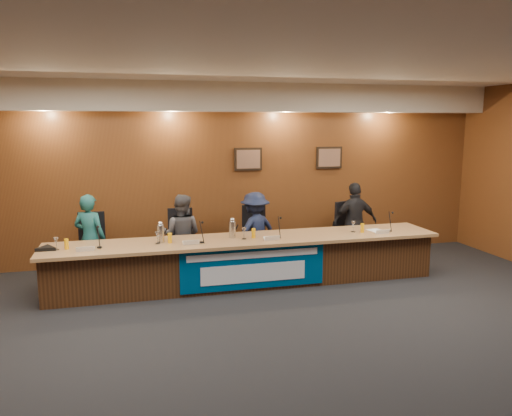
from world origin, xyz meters
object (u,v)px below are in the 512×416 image
Objects in this scene: panelist_a at (90,238)px; office_chair_a at (91,251)px; panelist_d at (355,223)px; office_chair_b at (181,245)px; dais_body at (247,262)px; banner at (254,268)px; carafe_mid at (232,229)px; office_chair_d at (352,235)px; office_chair_c at (254,241)px; speakerphone at (46,248)px; panelist_c at (255,231)px; panelist_b at (182,235)px; carafe_left at (161,234)px.

office_chair_a is (0.00, 0.10, -0.23)m from panelist_a.
panelist_d reaches higher than office_chair_b.
dais_body is 2.73× the size of banner.
dais_body is 4.12× the size of panelist_d.
office_chair_a is 1.84× the size of carafe_mid.
office_chair_c is at bearing 158.90° from office_chair_d.
speakerphone reaches higher than office_chair_c.
dais_body is 2.53m from panelist_a.
carafe_mid is (-0.54, -0.81, 0.40)m from office_chair_c.
banner is at bearing -24.36° from office_chair_a.
dais_body is 18.75× the size of speakerphone.
panelist_c is at bearing 52.53° from carafe_mid.
office_chair_a is (-4.57, 0.10, -0.25)m from panelist_d.
office_chair_b is (-3.12, 0.10, -0.25)m from panelist_d.
panelist_d is 5.58× the size of carafe_mid.
office_chair_d is at bearing -155.07° from panelist_b.
office_chair_d is 2.57m from carafe_mid.
office_chair_b is at bearing -66.91° from panelist_b.
panelist_d is 4.58m from office_chair_a.
carafe_left and carafe_mid have the same top height.
dais_body is 12.50× the size of office_chair_d.
banner reaches higher than office_chair_c.
office_chair_c is 1.50× the size of speakerphone.
banner is 1.31m from office_chair_c.
panelist_b is 2.83× the size of office_chair_a.
panelist_c reaches higher than speakerphone.
panelist_b reaches higher than dais_body.
office_chair_d is (4.57, 0.10, -0.23)m from panelist_a.
carafe_mid is at bearing -108.67° from office_chair_c.
panelist_b is 2.83× the size of office_chair_d.
panelist_c is at bearing -0.12° from panelist_d.
carafe_mid is (0.71, -0.71, 0.20)m from panelist_b.
office_chair_a is 1.50× the size of speakerphone.
panelist_d reaches higher than panelist_c.
panelist_b is at bearing 128.86° from banner.
office_chair_b is 1.50× the size of speakerphone.
office_chair_c is 1.87m from office_chair_d.
panelist_c reaches higher than banner.
carafe_mid is at bearing 170.91° from dais_body.
panelist_b is 1.27m from office_chair_c.
panelist_a is (-2.39, 0.75, 0.36)m from dais_body.
panelist_a is at bearing -162.65° from office_chair_c.
office_chair_b is (1.45, 0.00, 0.00)m from office_chair_a.
office_chair_b is at bearing 158.90° from office_chair_d.
panelist_a reaches higher than speakerphone.
carafe_mid is 2.69m from speakerphone.
panelist_a is 2.95× the size of office_chair_d.
office_chair_b is 3.12m from office_chair_d.
dais_body reaches higher than office_chair_c.
dais_body is 1.43m from carafe_left.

